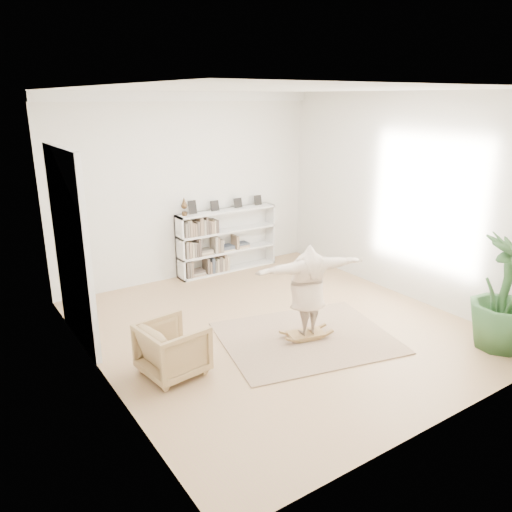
{
  "coord_description": "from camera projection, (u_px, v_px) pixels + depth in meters",
  "views": [
    {
      "loc": [
        -4.29,
        -5.82,
        3.49
      ],
      "look_at": [
        -0.14,
        0.4,
        1.1
      ],
      "focal_mm": 35.0,
      "sensor_mm": 36.0,
      "label": 1
    }
  ],
  "objects": [
    {
      "name": "rug",
      "position": [
        306.0,
        338.0,
        7.56
      ],
      "size": [
        2.89,
        2.51,
        0.02
      ],
      "primitive_type": "cube",
      "rotation": [
        0.0,
        0.0,
        -0.23
      ],
      "color": "tan",
      "rests_on": "floor"
    },
    {
      "name": "armchair",
      "position": [
        173.0,
        349.0,
        6.51
      ],
      "size": [
        0.88,
        0.86,
        0.72
      ],
      "primitive_type": "imported",
      "rotation": [
        0.0,
        0.0,
        1.7
      ],
      "color": "tan",
      "rests_on": "floor"
    },
    {
      "name": "doors",
      "position": [
        72.0,
        251.0,
        7.12
      ],
      "size": [
        0.09,
        1.78,
        2.92
      ],
      "color": "white",
      "rests_on": "floor"
    },
    {
      "name": "bookshelf",
      "position": [
        227.0,
        241.0,
        10.38
      ],
      "size": [
        2.2,
        0.35,
        1.64
      ],
      "color": "silver",
      "rests_on": "floor"
    },
    {
      "name": "floor",
      "position": [
        277.0,
        327.0,
        7.94
      ],
      "size": [
        6.0,
        6.0,
        0.0
      ],
      "primitive_type": "plane",
      "color": "tan",
      "rests_on": "ground"
    },
    {
      "name": "rocker_board",
      "position": [
        306.0,
        334.0,
        7.54
      ],
      "size": [
        0.6,
        0.44,
        0.11
      ],
      "rotation": [
        0.0,
        0.0,
        -0.23
      ],
      "color": "olive",
      "rests_on": "rug"
    },
    {
      "name": "room_shell",
      "position": [
        186.0,
        96.0,
        9.21
      ],
      "size": [
        6.0,
        6.0,
        6.0
      ],
      "color": "silver",
      "rests_on": "floor"
    },
    {
      "name": "person",
      "position": [
        308.0,
        287.0,
        7.31
      ],
      "size": [
        1.77,
        0.84,
        1.39
      ],
      "primitive_type": "imported",
      "rotation": [
        0.0,
        0.0,
        2.91
      ],
      "color": "beige",
      "rests_on": "rocker_board"
    },
    {
      "name": "houseplant",
      "position": [
        505.0,
        294.0,
        7.07
      ],
      "size": [
        1.21,
        1.21,
        1.66
      ],
      "primitive_type": "imported",
      "rotation": [
        0.0,
        0.0,
        0.38
      ],
      "color": "#2D552A",
      "rests_on": "floor"
    }
  ]
}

